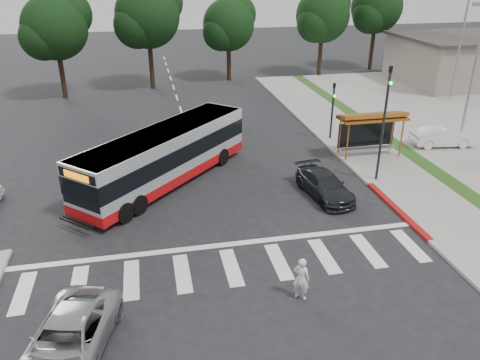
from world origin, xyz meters
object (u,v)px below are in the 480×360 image
object	(u,v)px
transit_bus	(165,157)
dark_sedan	(324,185)
pedestrian	(301,279)
silver_suv_south	(67,341)

from	to	relation	value
transit_bus	dark_sedan	world-z (taller)	transit_bus
pedestrian	silver_suv_south	size ratio (longest dim) A/B	0.35
silver_suv_south	dark_sedan	bearing A→B (deg)	51.82
pedestrian	silver_suv_south	distance (m)	8.10
transit_bus	dark_sedan	xyz separation A→B (m)	(8.05, -3.39, -0.90)
dark_sedan	silver_suv_south	world-z (taller)	silver_suv_south
transit_bus	dark_sedan	bearing A→B (deg)	20.80
transit_bus	pedestrian	world-z (taller)	transit_bus
pedestrian	silver_suv_south	xyz separation A→B (m)	(-7.99, -1.30, -0.17)
silver_suv_south	transit_bus	bearing A→B (deg)	87.54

